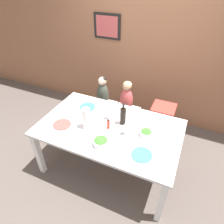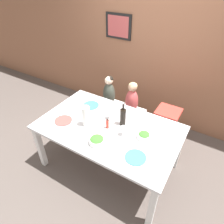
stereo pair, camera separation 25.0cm
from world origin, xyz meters
name	(u,v)px [view 2 (the right image)]	position (x,y,z in m)	size (l,w,h in m)	color
ground_plane	(109,165)	(0.00, 0.00, 0.00)	(14.00, 14.00, 0.00)	#564C47
wall_back	(157,47)	(0.00, 1.48, 1.35)	(10.00, 0.09, 2.70)	#8E5B42
dining_table	(109,131)	(0.00, 0.00, 0.67)	(1.80, 1.09, 0.75)	silver
chair_far_left	(109,108)	(-0.49, 0.79, 0.39)	(0.40, 0.39, 0.47)	silver
chair_far_center	(131,115)	(-0.06, 0.79, 0.39)	(0.40, 0.39, 0.47)	silver
chair_right_highchair	(167,119)	(0.54, 0.79, 0.56)	(0.34, 0.33, 0.72)	silver
person_child_left	(109,91)	(-0.49, 0.79, 0.73)	(0.21, 0.19, 0.54)	#3D4238
person_child_center	(132,98)	(-0.06, 0.79, 0.73)	(0.21, 0.19, 0.54)	#C64C4C
wine_bottle	(123,117)	(0.13, 0.13, 0.88)	(0.08, 0.08, 0.31)	black
paper_towel_roll	(86,116)	(-0.26, -0.12, 0.89)	(0.10, 0.10, 0.28)	white
wine_glass_near	(123,128)	(0.23, -0.04, 0.86)	(0.07, 0.07, 0.15)	white
wine_glass_far	(109,112)	(-0.08, 0.15, 0.86)	(0.07, 0.07, 0.15)	white
salad_bowl_large	(97,140)	(0.04, -0.32, 0.80)	(0.18, 0.18, 0.09)	white
salad_bowl_small	(144,136)	(0.47, 0.03, 0.80)	(0.15, 0.15, 0.09)	white
dinner_plate_front_left	(63,121)	(-0.58, -0.21, 0.76)	(0.23, 0.23, 0.01)	#D14C47
dinner_plate_back_left	(91,105)	(-0.47, 0.27, 0.76)	(0.23, 0.23, 0.01)	teal
dinner_plate_back_right	(157,129)	(0.55, 0.27, 0.76)	(0.23, 0.23, 0.01)	silver
dinner_plate_front_right	(136,157)	(0.52, -0.29, 0.76)	(0.23, 0.23, 0.01)	teal
condiment_bottle_hot_sauce	(108,124)	(0.00, -0.03, 0.82)	(0.04, 0.04, 0.14)	red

